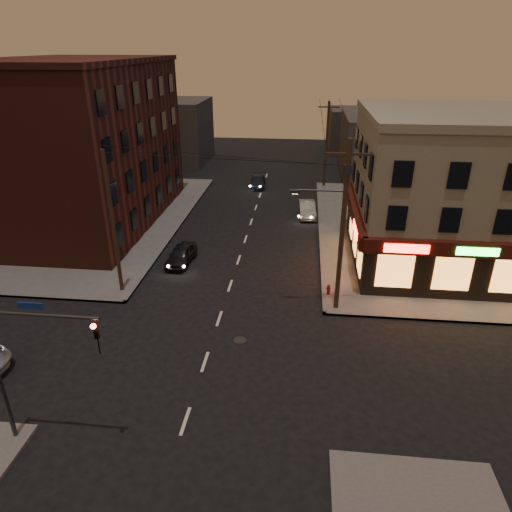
# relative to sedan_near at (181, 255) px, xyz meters

# --- Properties ---
(ground) EXTENTS (120.00, 120.00, 0.00)m
(ground) POSITION_rel_sedan_near_xyz_m (4.06, -11.05, -0.66)
(ground) COLOR black
(ground) RESTS_ON ground
(sidewalk_ne) EXTENTS (24.00, 28.00, 0.15)m
(sidewalk_ne) POSITION_rel_sedan_near_xyz_m (22.06, 7.95, -0.58)
(sidewalk_ne) COLOR #514F4C
(sidewalk_ne) RESTS_ON ground
(sidewalk_nw) EXTENTS (24.00, 28.00, 0.15)m
(sidewalk_nw) POSITION_rel_sedan_near_xyz_m (-13.94, 7.95, -0.58)
(sidewalk_nw) COLOR #514F4C
(sidewalk_nw) RESTS_ON ground
(pizza_building) EXTENTS (15.85, 12.85, 10.50)m
(pizza_building) POSITION_rel_sedan_near_xyz_m (19.99, 2.38, 4.69)
(pizza_building) COLOR gray
(pizza_building) RESTS_ON sidewalk_ne
(brick_apartment) EXTENTS (12.00, 20.00, 13.00)m
(brick_apartment) POSITION_rel_sedan_near_xyz_m (-10.44, 7.95, 5.99)
(brick_apartment) COLOR #441E16
(brick_apartment) RESTS_ON sidewalk_nw
(bg_building_ne_a) EXTENTS (10.00, 12.00, 7.00)m
(bg_building_ne_a) POSITION_rel_sedan_near_xyz_m (18.06, 26.95, 2.84)
(bg_building_ne_a) COLOR #3F3D3A
(bg_building_ne_a) RESTS_ON ground
(bg_building_nw) EXTENTS (9.00, 10.00, 8.00)m
(bg_building_nw) POSITION_rel_sedan_near_xyz_m (-8.94, 30.95, 3.34)
(bg_building_nw) COLOR #3F3D3A
(bg_building_nw) RESTS_ON ground
(bg_building_ne_b) EXTENTS (8.00, 8.00, 6.00)m
(bg_building_ne_b) POSITION_rel_sedan_near_xyz_m (16.06, 40.95, 2.34)
(bg_building_ne_b) COLOR #3F3D3A
(bg_building_ne_b) RESTS_ON ground
(utility_pole_main) EXTENTS (4.20, 0.44, 10.00)m
(utility_pole_main) POSITION_rel_sedan_near_xyz_m (10.75, -5.25, 5.10)
(utility_pole_main) COLOR #382619
(utility_pole_main) RESTS_ON sidewalk_ne
(utility_pole_far) EXTENTS (0.26, 0.26, 9.00)m
(utility_pole_far) POSITION_rel_sedan_near_xyz_m (10.86, 20.95, 3.99)
(utility_pole_far) COLOR #382619
(utility_pole_far) RESTS_ON sidewalk_ne
(utility_pole_west) EXTENTS (0.24, 0.24, 9.00)m
(utility_pole_west) POSITION_rel_sedan_near_xyz_m (-2.74, -4.55, 3.99)
(utility_pole_west) COLOR #382619
(utility_pole_west) RESTS_ON sidewalk_nw
(traffic_signal) EXTENTS (4.49, 0.32, 6.47)m
(traffic_signal) POSITION_rel_sedan_near_xyz_m (-1.51, -16.65, 3.50)
(traffic_signal) COLOR #333538
(traffic_signal) RESTS_ON ground
(sedan_near) EXTENTS (1.81, 3.95, 1.31)m
(sedan_near) POSITION_rel_sedan_near_xyz_m (0.00, 0.00, 0.00)
(sedan_near) COLOR black
(sedan_near) RESTS_ON ground
(sedan_mid) EXTENTS (1.76, 4.21, 1.35)m
(sedan_mid) POSITION_rel_sedan_near_xyz_m (9.02, 11.09, 0.02)
(sedan_mid) COLOR gray
(sedan_mid) RESTS_ON ground
(sedan_far) EXTENTS (1.86, 4.21, 1.20)m
(sedan_far) POSITION_rel_sedan_near_xyz_m (3.51, 20.05, -0.06)
(sedan_far) COLOR black
(sedan_far) RESTS_ON ground
(fire_hydrant) EXTENTS (0.29, 0.29, 0.68)m
(fire_hydrant) POSITION_rel_sedan_near_xyz_m (10.46, -3.71, -0.14)
(fire_hydrant) COLOR maroon
(fire_hydrant) RESTS_ON sidewalk_ne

